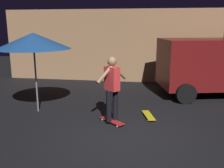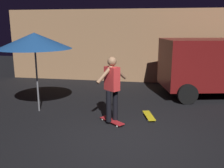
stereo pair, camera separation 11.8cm
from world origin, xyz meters
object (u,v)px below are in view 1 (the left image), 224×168
Objects in this scene: patio_umbrella at (33,41)px; skateboard_ridden at (112,121)px; skateboard_spare at (148,115)px; skater at (112,85)px.

patio_umbrella is 3.13m from skateboard_ridden.
skateboard_spare is 1.47m from skater.
patio_umbrella is 3.16× the size of skateboard_ridden.
skateboard_ridden is 0.98m from skater.
skater is (-0.94, -0.56, 0.98)m from skateboard_spare.
skateboard_ridden and skateboard_spare have the same top height.
skateboard_ridden is 1.09m from skateboard_spare.
patio_umbrella reaches higher than skater.
skater is at bearing 135.00° from skateboard_ridden.
patio_umbrella reaches higher than skateboard_ridden.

